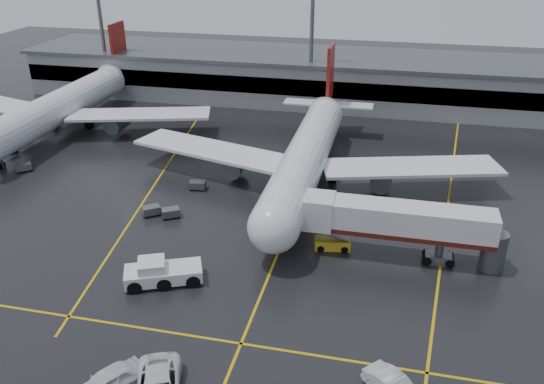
# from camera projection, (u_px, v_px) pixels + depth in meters

# --- Properties ---
(ground) EXTENTS (220.00, 220.00, 0.00)m
(ground) POSITION_uv_depth(u_px,v_px,m) (293.00, 217.00, 64.32)
(ground) COLOR black
(ground) RESTS_ON ground
(apron_line_centre) EXTENTS (0.25, 90.00, 0.02)m
(apron_line_centre) POSITION_uv_depth(u_px,v_px,m) (293.00, 217.00, 64.32)
(apron_line_centre) COLOR gold
(apron_line_centre) RESTS_ON ground
(apron_line_stop) EXTENTS (60.00, 0.25, 0.02)m
(apron_line_stop) POSITION_uv_depth(u_px,v_px,m) (241.00, 344.00, 45.02)
(apron_line_stop) COLOR gold
(apron_line_stop) RESTS_ON ground
(apron_line_left) EXTENTS (9.99, 69.35, 0.02)m
(apron_line_left) POSITION_uv_depth(u_px,v_px,m) (165.00, 168.00, 77.10)
(apron_line_left) COLOR gold
(apron_line_left) RESTS_ON ground
(apron_line_right) EXTENTS (7.57, 69.64, 0.02)m
(apron_line_right) POSITION_uv_depth(u_px,v_px,m) (449.00, 195.00, 69.47)
(apron_line_right) COLOR gold
(apron_line_right) RESTS_ON ground
(terminal) EXTENTS (122.00, 19.00, 8.60)m
(terminal) POSITION_uv_depth(u_px,v_px,m) (342.00, 79.00, 104.47)
(terminal) COLOR gray
(terminal) RESTS_ON ground
(light_mast_left) EXTENTS (3.00, 1.20, 25.45)m
(light_mast_left) POSITION_uv_depth(u_px,v_px,m) (100.00, 19.00, 103.86)
(light_mast_left) COLOR #595B60
(light_mast_left) RESTS_ON ground
(light_mast_mid) EXTENTS (3.00, 1.20, 25.45)m
(light_mast_mid) POSITION_uv_depth(u_px,v_px,m) (312.00, 27.00, 95.83)
(light_mast_mid) COLOR #595B60
(light_mast_mid) RESTS_ON ground
(main_airliner) EXTENTS (48.80, 45.60, 14.10)m
(main_airliner) POSITION_uv_depth(u_px,v_px,m) (308.00, 153.00, 70.99)
(main_airliner) COLOR silver
(main_airliner) RESTS_ON ground
(second_airliner) EXTENTS (48.80, 45.60, 14.10)m
(second_airliner) POSITION_uv_depth(u_px,v_px,m) (64.00, 105.00, 89.94)
(second_airliner) COLOR silver
(second_airliner) RESTS_ON ground
(jet_bridge) EXTENTS (19.90, 3.40, 6.05)m
(jet_bridge) POSITION_uv_depth(u_px,v_px,m) (400.00, 223.00, 54.96)
(jet_bridge) COLOR silver
(jet_bridge) RESTS_ON ground
(pushback_tractor) EXTENTS (7.74, 5.48, 2.57)m
(pushback_tractor) POSITION_uv_depth(u_px,v_px,m) (161.00, 273.00, 52.31)
(pushback_tractor) COLOR silver
(pushback_tractor) RESTS_ON ground
(belt_loader) EXTENTS (3.88, 2.22, 2.33)m
(belt_loader) POSITION_uv_depth(u_px,v_px,m) (332.00, 243.00, 57.99)
(belt_loader) COLOR gold
(belt_loader) RESTS_ON ground
(service_van_d) EXTENTS (4.92, 5.76, 1.87)m
(service_van_d) POSITION_uv_depth(u_px,v_px,m) (107.00, 382.00, 40.01)
(service_van_d) COLOR silver
(service_van_d) RESTS_ON ground
(baggage_cart_a) EXTENTS (2.38, 2.15, 1.12)m
(baggage_cart_a) POSITION_uv_depth(u_px,v_px,m) (171.00, 212.00, 64.10)
(baggage_cart_a) COLOR #595B60
(baggage_cart_a) RESTS_ON ground
(baggage_cart_b) EXTENTS (2.38, 2.24, 1.12)m
(baggage_cart_b) POSITION_uv_depth(u_px,v_px,m) (151.00, 210.00, 64.60)
(baggage_cart_b) COLOR #595B60
(baggage_cart_b) RESTS_ON ground
(baggage_cart_c) EXTENTS (2.15, 1.54, 1.12)m
(baggage_cart_c) POSITION_uv_depth(u_px,v_px,m) (198.00, 185.00, 70.83)
(baggage_cart_c) COLOR #595B60
(baggage_cart_c) RESTS_ON ground
(baggage_cart_d) EXTENTS (2.26, 1.75, 1.12)m
(baggage_cart_d) POSITION_uv_depth(u_px,v_px,m) (9.00, 148.00, 82.25)
(baggage_cart_d) COLOR #595B60
(baggage_cart_d) RESTS_ON ground
(baggage_cart_e) EXTENTS (2.35, 2.31, 1.12)m
(baggage_cart_e) POSITION_uv_depth(u_px,v_px,m) (23.00, 167.00, 76.02)
(baggage_cart_e) COLOR #595B60
(baggage_cart_e) RESTS_ON ground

